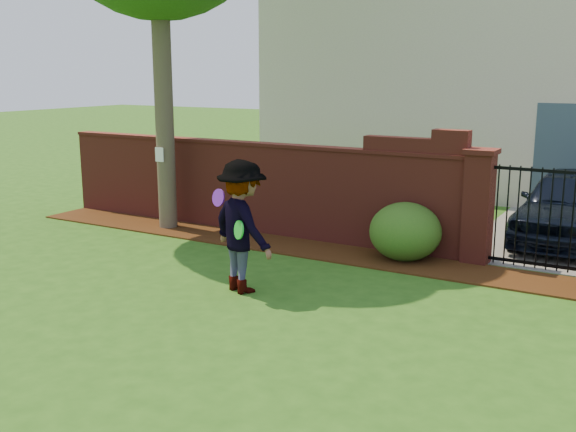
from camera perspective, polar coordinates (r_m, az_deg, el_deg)
The scene contains 12 objects.
ground at distance 9.02m, azimuth -6.47°, elevation -7.97°, with size 80.00×80.00×0.01m, color #275615.
mulch_bed at distance 12.17m, azimuth -0.68°, elevation -2.44°, with size 11.10×1.08×0.03m, color #321909.
brick_wall at distance 13.08m, azimuth -3.19°, elevation 2.66°, with size 8.70×0.31×2.16m.
pillar_left at distance 11.29m, azimuth 15.84°, elevation 0.84°, with size 0.50×0.50×1.88m.
iron_gate at distance 11.10m, azimuth 21.30°, elevation -0.27°, with size 1.78×0.03×1.60m.
house at distance 19.19m, azimuth 18.32°, elevation 11.83°, with size 12.40×6.40×6.30m.
car at distance 13.18m, azimuth 22.66°, elevation 0.69°, with size 1.60×3.96×1.35m, color black.
paper_notice at distance 13.33m, azimuth -10.85°, elevation 5.13°, with size 0.20×0.01×0.28m, color white.
shrub_left at distance 11.29m, azimuth 9.91°, elevation -1.31°, with size 1.19×1.19×0.98m, color #205319.
man at distance 9.47m, azimuth -4.11°, elevation -0.93°, with size 1.22×0.70×1.89m, color gray.
frisbee_purple at distance 9.65m, azimuth -5.91°, elevation 1.55°, with size 0.26×0.26×0.02m, color purple.
frisbee_green at distance 9.14m, azimuth -4.19°, elevation -1.19°, with size 0.26×0.26×0.02m, color green.
Camera 1 is at (5.10, -6.75, 3.10)m, focal length 41.96 mm.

